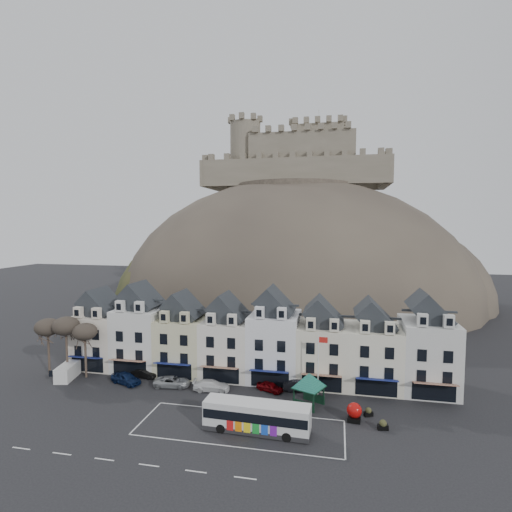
{
  "coord_description": "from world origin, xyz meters",
  "views": [
    {
      "loc": [
        12.04,
        -38.86,
        21.91
      ],
      "look_at": [
        -0.98,
        24.0,
        16.69
      ],
      "focal_mm": 28.0,
      "sensor_mm": 36.0,
      "label": 1
    }
  ],
  "objects_px": {
    "white_van": "(68,372)",
    "car_maroon": "(270,387)",
    "bus": "(257,415)",
    "car_silver": "(172,382)",
    "bus_shelter": "(309,381)",
    "car_black": "(144,373)",
    "car_navy": "(126,378)",
    "car_charcoal": "(301,385)",
    "flagpole": "(319,363)",
    "red_buoy": "(354,412)",
    "car_white": "(211,386)"
  },
  "relations": [
    {
      "from": "bus",
      "to": "car_silver",
      "type": "relative_size",
      "value": 2.38
    },
    {
      "from": "white_van",
      "to": "car_silver",
      "type": "distance_m",
      "value": 15.65
    },
    {
      "from": "red_buoy",
      "to": "flagpole",
      "type": "xyz_separation_m",
      "value": [
        -4.16,
        4.78,
        3.63
      ]
    },
    {
      "from": "car_navy",
      "to": "car_maroon",
      "type": "height_order",
      "value": "car_navy"
    },
    {
      "from": "flagpole",
      "to": "car_navy",
      "type": "height_order",
      "value": "flagpole"
    },
    {
      "from": "car_maroon",
      "to": "white_van",
      "type": "bearing_deg",
      "value": 116.14
    },
    {
      "from": "flagpole",
      "to": "car_black",
      "type": "xyz_separation_m",
      "value": [
        -24.71,
        2.0,
        -4.06
      ]
    },
    {
      "from": "bus_shelter",
      "to": "car_navy",
      "type": "distance_m",
      "value": 25.2
    },
    {
      "from": "bus",
      "to": "red_buoy",
      "type": "distance_m",
      "value": 11.1
    },
    {
      "from": "car_navy",
      "to": "car_charcoal",
      "type": "xyz_separation_m",
      "value": [
        23.79,
        2.5,
        -0.01
      ]
    },
    {
      "from": "car_navy",
      "to": "bus",
      "type": "bearing_deg",
      "value": -92.83
    },
    {
      "from": "bus",
      "to": "flagpole",
      "type": "height_order",
      "value": "flagpole"
    },
    {
      "from": "car_maroon",
      "to": "car_charcoal",
      "type": "bearing_deg",
      "value": -54.52
    },
    {
      "from": "flagpole",
      "to": "white_van",
      "type": "distance_m",
      "value": 35.34
    },
    {
      "from": "red_buoy",
      "to": "flagpole",
      "type": "height_order",
      "value": "flagpole"
    },
    {
      "from": "car_navy",
      "to": "car_black",
      "type": "height_order",
      "value": "car_navy"
    },
    {
      "from": "white_van",
      "to": "car_maroon",
      "type": "relative_size",
      "value": 1.32
    },
    {
      "from": "white_van",
      "to": "car_silver",
      "type": "bearing_deg",
      "value": -11.24
    },
    {
      "from": "bus",
      "to": "bus_shelter",
      "type": "height_order",
      "value": "bus_shelter"
    },
    {
      "from": "bus_shelter",
      "to": "car_navy",
      "type": "height_order",
      "value": "bus_shelter"
    },
    {
      "from": "bus",
      "to": "car_charcoal",
      "type": "bearing_deg",
      "value": 74.12
    },
    {
      "from": "bus",
      "to": "car_maroon",
      "type": "bearing_deg",
      "value": 94.36
    },
    {
      "from": "bus_shelter",
      "to": "car_silver",
      "type": "distance_m",
      "value": 18.72
    },
    {
      "from": "car_silver",
      "to": "car_maroon",
      "type": "xyz_separation_m",
      "value": [
        13.15,
        1.23,
        -0.06
      ]
    },
    {
      "from": "bus_shelter",
      "to": "flagpole",
      "type": "height_order",
      "value": "flagpole"
    },
    {
      "from": "bus",
      "to": "bus_shelter",
      "type": "distance_m",
      "value": 8.75
    },
    {
      "from": "car_silver",
      "to": "car_charcoal",
      "type": "height_order",
      "value": "car_charcoal"
    },
    {
      "from": "flagpole",
      "to": "car_charcoal",
      "type": "distance_m",
      "value": 4.96
    },
    {
      "from": "white_van",
      "to": "red_buoy",
      "type": "bearing_deg",
      "value": -18.81
    },
    {
      "from": "bus",
      "to": "car_silver",
      "type": "height_order",
      "value": "bus"
    },
    {
      "from": "red_buoy",
      "to": "car_charcoal",
      "type": "height_order",
      "value": "red_buoy"
    },
    {
      "from": "bus",
      "to": "car_maroon",
      "type": "distance_m",
      "value": 10.37
    },
    {
      "from": "flagpole",
      "to": "car_navy",
      "type": "relative_size",
      "value": 1.77
    },
    {
      "from": "car_white",
      "to": "car_maroon",
      "type": "relative_size",
      "value": 1.33
    },
    {
      "from": "white_van",
      "to": "car_white",
      "type": "distance_m",
      "value": 21.24
    },
    {
      "from": "bus_shelter",
      "to": "car_silver",
      "type": "relative_size",
      "value": 1.22
    },
    {
      "from": "white_van",
      "to": "car_silver",
      "type": "xyz_separation_m",
      "value": [
        15.64,
        0.37,
        -0.34
      ]
    },
    {
      "from": "car_silver",
      "to": "car_white",
      "type": "distance_m",
      "value": 5.6
    },
    {
      "from": "flagpole",
      "to": "car_charcoal",
      "type": "xyz_separation_m",
      "value": [
        -2.31,
        2.0,
        -3.91
      ]
    },
    {
      "from": "bus",
      "to": "car_maroon",
      "type": "relative_size",
      "value": 3.15
    },
    {
      "from": "flagpole",
      "to": "car_maroon",
      "type": "bearing_deg",
      "value": 170.16
    },
    {
      "from": "bus_shelter",
      "to": "red_buoy",
      "type": "distance_m",
      "value": 6.23
    },
    {
      "from": "bus",
      "to": "car_black",
      "type": "relative_size",
      "value": 3.0
    },
    {
      "from": "bus",
      "to": "car_silver",
      "type": "bearing_deg",
      "value": 148.45
    },
    {
      "from": "bus",
      "to": "car_charcoal",
      "type": "height_order",
      "value": "bus"
    },
    {
      "from": "car_charcoal",
      "to": "car_maroon",
      "type": "bearing_deg",
      "value": 99.15
    },
    {
      "from": "bus_shelter",
      "to": "red_buoy",
      "type": "height_order",
      "value": "bus_shelter"
    },
    {
      "from": "car_charcoal",
      "to": "car_black",
      "type": "bearing_deg",
      "value": 86.63
    },
    {
      "from": "flagpole",
      "to": "car_silver",
      "type": "height_order",
      "value": "flagpole"
    },
    {
      "from": "bus_shelter",
      "to": "car_white",
      "type": "distance_m",
      "value": 13.21
    }
  ]
}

